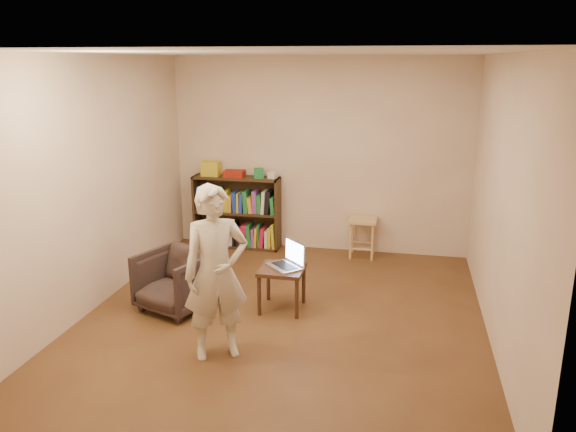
% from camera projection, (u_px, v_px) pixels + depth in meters
% --- Properties ---
extents(floor, '(4.50, 4.50, 0.00)m').
position_uv_depth(floor, '(283.00, 317.00, 5.74)').
color(floor, '#482A17').
rests_on(floor, ground).
extents(ceiling, '(4.50, 4.50, 0.00)m').
position_uv_depth(ceiling, '(283.00, 53.00, 5.04)').
color(ceiling, silver).
rests_on(ceiling, wall_back).
extents(wall_back, '(4.00, 0.00, 4.00)m').
position_uv_depth(wall_back, '(319.00, 156.00, 7.51)').
color(wall_back, beige).
rests_on(wall_back, floor).
extents(wall_left, '(0.00, 4.50, 4.50)m').
position_uv_depth(wall_left, '(94.00, 184.00, 5.79)').
color(wall_left, beige).
rests_on(wall_left, floor).
extents(wall_right, '(0.00, 4.50, 4.50)m').
position_uv_depth(wall_right, '(502.00, 204.00, 4.99)').
color(wall_right, beige).
rests_on(wall_right, floor).
extents(bookshelf, '(1.20, 0.30, 1.00)m').
position_uv_depth(bookshelf, '(237.00, 216.00, 7.82)').
color(bookshelf, black).
rests_on(bookshelf, floor).
extents(box_yellow, '(0.24, 0.18, 0.20)m').
position_uv_depth(box_yellow, '(211.00, 169.00, 7.70)').
color(box_yellow, gold).
rests_on(box_yellow, bookshelf).
extents(red_cloth, '(0.28, 0.21, 0.09)m').
position_uv_depth(red_cloth, '(234.00, 174.00, 7.63)').
color(red_cloth, maroon).
rests_on(red_cloth, bookshelf).
extents(box_green, '(0.16, 0.16, 0.13)m').
position_uv_depth(box_green, '(259.00, 173.00, 7.56)').
color(box_green, '#1D6E34').
rests_on(box_green, bookshelf).
extents(box_white, '(0.13, 0.13, 0.08)m').
position_uv_depth(box_white, '(273.00, 175.00, 7.55)').
color(box_white, beige).
rests_on(box_white, bookshelf).
extents(stool, '(0.36, 0.36, 0.52)m').
position_uv_depth(stool, '(363.00, 226.00, 7.41)').
color(stool, tan).
rests_on(stool, floor).
extents(armchair, '(0.86, 0.88, 0.62)m').
position_uv_depth(armchair, '(175.00, 281.00, 5.86)').
color(armchair, '#322621').
rests_on(armchair, floor).
extents(side_table, '(0.45, 0.45, 0.46)m').
position_uv_depth(side_table, '(282.00, 275.00, 5.83)').
color(side_table, black).
rests_on(side_table, floor).
extents(laptop, '(0.44, 0.45, 0.27)m').
position_uv_depth(laptop, '(288.00, 261.00, 5.82)').
color(laptop, '#B4B4B9').
rests_on(laptop, side_table).
extents(person, '(0.67, 0.60, 1.55)m').
position_uv_depth(person, '(216.00, 273.00, 4.81)').
color(person, beige).
rests_on(person, floor).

